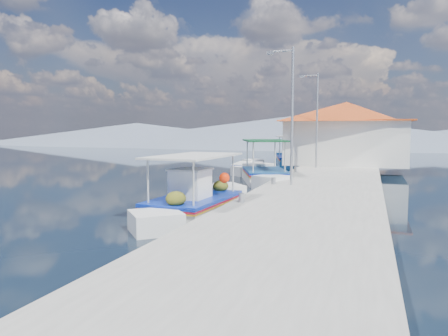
% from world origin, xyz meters
% --- Properties ---
extents(ground, '(160.00, 160.00, 0.00)m').
position_xyz_m(ground, '(0.00, 0.00, 0.00)').
color(ground, black).
rests_on(ground, ground).
extents(quay, '(5.00, 44.00, 0.50)m').
position_xyz_m(quay, '(5.90, 6.00, 0.25)').
color(quay, '#ADAAA2').
rests_on(quay, ground).
extents(bollards, '(0.20, 17.20, 0.30)m').
position_xyz_m(bollards, '(3.80, 5.25, 0.65)').
color(bollards, '#A5A8AD').
rests_on(bollards, quay).
extents(main_caique, '(2.29, 7.03, 2.32)m').
position_xyz_m(main_caique, '(2.24, -3.36, 0.45)').
color(main_caique, white).
rests_on(main_caique, ground).
extents(caique_green_canopy, '(3.74, 6.58, 2.64)m').
position_xyz_m(caique_green_canopy, '(2.43, 6.22, 0.39)').
color(caique_green_canopy, white).
rests_on(caique_green_canopy, ground).
extents(caique_blue_hull, '(2.04, 5.66, 1.01)m').
position_xyz_m(caique_blue_hull, '(-0.02, 11.44, 0.27)').
color(caique_blue_hull, white).
rests_on(caique_blue_hull, ground).
extents(caique_far, '(3.53, 7.39, 2.68)m').
position_xyz_m(caique_far, '(1.81, 18.01, 0.50)').
color(caique_far, navy).
rests_on(caique_far, ground).
extents(harbor_building, '(10.49, 10.49, 4.40)m').
position_xyz_m(harbor_building, '(6.20, 15.00, 2.78)').
color(harbor_building, white).
rests_on(harbor_building, quay).
extents(lamp_post_near, '(1.21, 0.14, 6.00)m').
position_xyz_m(lamp_post_near, '(4.51, 2.00, 3.85)').
color(lamp_post_near, '#A5A8AD').
rests_on(lamp_post_near, quay).
extents(lamp_post_far, '(1.21, 0.14, 6.00)m').
position_xyz_m(lamp_post_far, '(4.51, 11.00, 3.85)').
color(lamp_post_far, '#A5A8AD').
rests_on(lamp_post_far, quay).
extents(mountain_ridge, '(171.40, 96.00, 5.50)m').
position_xyz_m(mountain_ridge, '(6.54, 56.00, 2.04)').
color(mountain_ridge, slate).
rests_on(mountain_ridge, ground).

